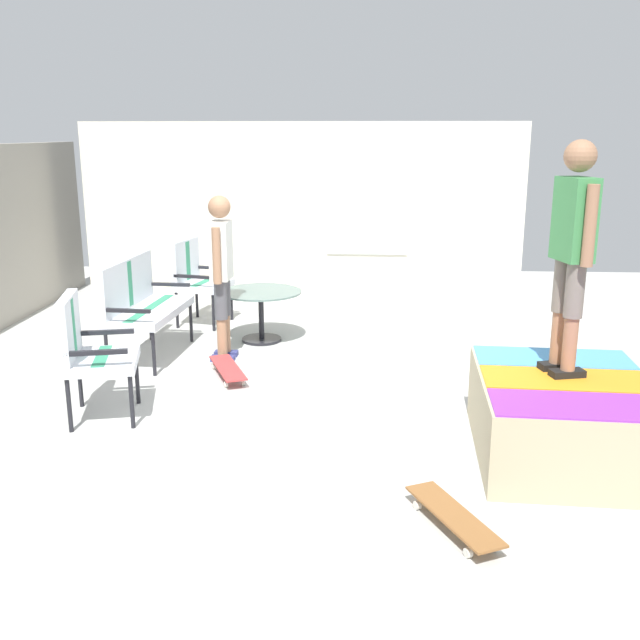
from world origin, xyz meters
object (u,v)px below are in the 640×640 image
Objects in this scene: skate_ramp at (568,417)px; skateboard_by_bench at (228,369)px; person_skater at (573,242)px; patio_chair_by_wall at (86,346)px; person_watching at (221,266)px; skateboard_spare at (453,516)px; patio_table at (261,306)px; patio_bench at (139,299)px; patio_chair_near_house at (195,274)px.

skate_ramp reaches higher than skateboard_by_bench.
patio_chair_by_wall is at bearing 84.42° from person_skater.
person_watching is 3.84m from skateboard_spare.
skate_ramp is 1.25m from person_skater.
patio_table is at bearing -23.98° from person_watching.
skate_ramp is at bearing -41.28° from skateboard_spare.
person_watching is (-0.66, 0.30, 0.56)m from patio_table.
skate_ramp is 3.65m from person_watching.
person_skater reaches higher than patio_chair_by_wall.
patio_bench reaches higher than patio_table.
patio_chair_near_house is 1.13× the size of patio_table.
skate_ramp is 2.01× the size of patio_chair_by_wall.
patio_chair_by_wall is at bearing 154.95° from patio_table.
skateboard_spare is (-3.85, -1.66, -0.32)m from patio_table.
skateboard_spare is (-1.55, -2.74, -0.53)m from patio_chair_by_wall.
patio_chair_near_house is 2.16m from skateboard_by_bench.
patio_chair_by_wall is at bearing 176.60° from patio_chair_near_house.
patio_chair_near_house is at bearing 23.57° from person_watching.
skateboard_spare is (-4.57, -2.56, -0.53)m from patio_chair_near_house.
skate_ramp is at bearing -135.08° from patio_chair_near_house.
skateboard_spare is (-3.19, -1.96, -0.88)m from person_watching.
person_skater is at bearing -125.00° from person_watching.
skateboard_spare is at bearing -119.43° from patio_chair_by_wall.
patio_chair_by_wall is 3.76m from person_skater.
person_watching reaches higher than skateboard_by_bench.
skateboard_by_bench is at bearing 60.69° from skate_ramp.
person_watching is at bearing 13.80° from skateboard_by_bench.
person_watching is (-1.38, -0.60, 0.36)m from patio_chair_near_house.
person_watching is 3.52m from person_skater.
patio_chair_near_house is at bearing 20.80° from skateboard_by_bench.
patio_bench is 0.94m from person_watching.
patio_table is at bearing -7.01° from skateboard_by_bench.
skate_ramp is 4.35m from patio_bench.
skate_ramp is 2.51× the size of skateboard_by_bench.
patio_table reaches higher than skateboard_spare.
patio_chair_by_wall is 0.61× the size of person_watching.
person_skater is at bearing -36.77° from skateboard_spare.
patio_bench reaches higher than skateboard_by_bench.
patio_bench is 0.79× the size of person_skater.
patio_table is 0.55× the size of person_skater.
patio_chair_near_house is 3.03m from patio_chair_by_wall.
patio_table is 3.86m from person_skater.
person_skater is (-2.00, -2.85, 0.56)m from person_watching.
patio_chair_near_house is at bearing 29.29° from skateboard_spare.
skateboard_by_bench is at bearing 172.99° from patio_table.
patio_chair_by_wall is 1.50m from skateboard_by_bench.
patio_bench is at bearing 168.83° from patio_chair_near_house.
patio_table is 1.11× the size of skateboard_spare.
patio_bench is 1.67m from patio_chair_by_wall.
skateboard_spare is at bearing -150.71° from patio_chair_near_house.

